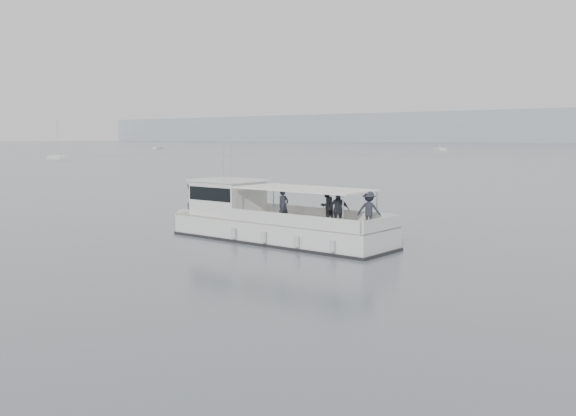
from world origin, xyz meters
The scene contains 2 objects.
ground centered at (0.00, 0.00, 0.00)m, with size 1400.00×1400.00×0.00m, color #565F66.
tour_boat centered at (4.05, 0.27, 0.86)m, with size 12.59×3.37×5.27m.
Camera 1 is at (23.67, -22.28, 4.80)m, focal length 40.00 mm.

